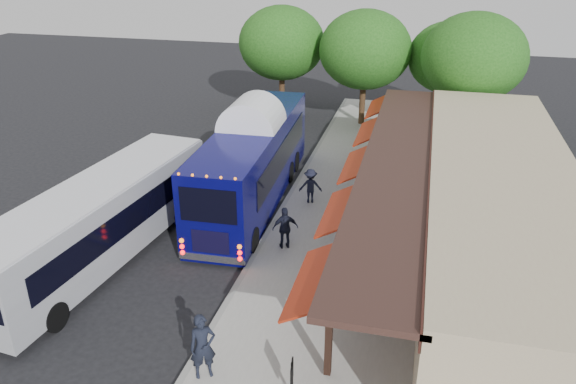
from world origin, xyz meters
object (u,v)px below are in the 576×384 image
Objects in this scene: ped_a at (203,347)px; city_bus at (100,219)px; ped_d at (310,186)px; coach_bus at (253,158)px; ped_c at (285,228)px; sign_board at (292,375)px; ped_b at (362,190)px.

city_bus is at bearing 108.52° from ped_a.
city_bus is 8.97m from ped_d.
coach_bus is 7.19× the size of ped_c.
sign_board is (8.27, -5.11, -0.76)m from city_bus.
ped_a is 0.98× the size of ped_b.
ped_b is 2.32m from ped_d.
coach_bus reaches higher than sign_board.
ped_d is at bearing 90.81° from sign_board.
city_bus is at bearing -4.90° from ped_c.
ped_d is at bearing -25.46° from ped_b.
sign_board is (-0.36, -11.07, -0.22)m from ped_b.
ped_a is 7.09m from ped_c.
coach_bus reaches higher than ped_a.
ped_c is at bearing 25.17° from city_bus.
sign_board is at bearing -70.53° from coach_bus.
ped_b is at bearing 44.00° from ped_a.
ped_b is (4.85, -0.22, -0.90)m from coach_bus.
ped_a reaches higher than ped_d.
city_bus is 7.37× the size of ped_d.
ped_b is (8.63, 5.96, -0.55)m from city_bus.
ped_c is (2.47, -4.00, -1.05)m from coach_bus.
coach_bus is 6.27× the size of ped_a.
coach_bus is 6.14× the size of ped_b.
ped_b is at bearing 158.53° from ped_d.
ped_b is at bearing -4.86° from coach_bus.
coach_bus is 4.94m from ped_b.
coach_bus is 11.29m from ped_a.
ped_d is at bearing -115.46° from ped_c.
ped_a reaches higher than sign_board.
ped_c is 1.07× the size of ped_d.
ped_b is at bearing 40.50° from city_bus.
city_bus is 6.90× the size of ped_c.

